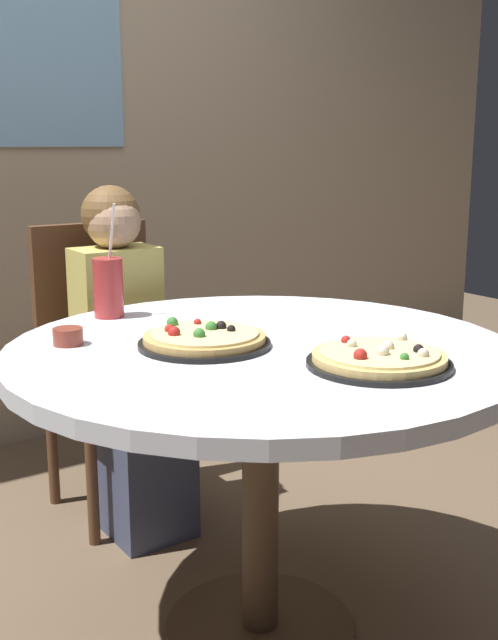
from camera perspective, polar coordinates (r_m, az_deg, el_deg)
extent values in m
plane|color=brown|center=(2.15, 0.80, -21.56)|extent=(8.00, 8.00, 0.00)
cube|color=tan|center=(3.29, -16.76, 16.46)|extent=(5.20, 0.12, 2.90)
cube|color=#8CBFE5|center=(3.29, -14.06, 18.51)|extent=(0.56, 0.02, 0.73)
cylinder|color=silver|center=(1.84, 0.88, -2.42)|extent=(1.19, 1.19, 0.04)
cylinder|color=#4C3826|center=(1.96, 0.84, -12.74)|extent=(0.09, 0.09, 0.69)
cylinder|color=#4C3826|center=(2.14, 0.81, -21.34)|extent=(0.48, 0.48, 0.02)
cube|color=brown|center=(2.61, -9.55, -4.82)|extent=(0.40, 0.40, 0.04)
cube|color=brown|center=(2.70, -11.34, 1.43)|extent=(0.40, 0.04, 0.52)
cylinder|color=brown|center=(2.48, -11.32, -11.43)|extent=(0.04, 0.04, 0.41)
cylinder|color=brown|center=(2.61, -4.34, -9.88)|extent=(0.04, 0.04, 0.41)
cylinder|color=brown|center=(2.77, -14.09, -8.89)|extent=(0.04, 0.04, 0.41)
cylinder|color=brown|center=(2.89, -7.72, -7.66)|extent=(0.04, 0.04, 0.41)
cube|color=#3F4766|center=(2.54, -7.84, -10.16)|extent=(0.24, 0.32, 0.45)
cube|color=#D8CC66|center=(2.53, -9.56, 0.25)|extent=(0.26, 0.16, 0.44)
sphere|color=tan|center=(2.48, -9.82, 7.03)|extent=(0.17, 0.17, 0.17)
sphere|color=brown|center=(2.50, -10.03, 7.52)|extent=(0.18, 0.18, 0.18)
cylinder|color=black|center=(1.82, -3.25, -1.74)|extent=(0.31, 0.31, 0.01)
cylinder|color=tan|center=(1.82, -3.26, -1.32)|extent=(0.28, 0.28, 0.02)
cylinder|color=beige|center=(1.81, -3.26, -0.98)|extent=(0.25, 0.25, 0.01)
sphere|color=#B2231E|center=(1.89, -3.76, -0.17)|extent=(0.02, 0.02, 0.02)
sphere|color=#B2231E|center=(1.79, -5.46, -0.90)|extent=(0.03, 0.03, 0.03)
sphere|color=#B2231E|center=(1.83, -5.79, -0.66)|extent=(0.02, 0.02, 0.02)
sphere|color=#B2231E|center=(1.84, -2.91, -0.56)|extent=(0.02, 0.02, 0.02)
sphere|color=#387F33|center=(1.89, -5.59, -0.18)|extent=(0.03, 0.03, 0.03)
sphere|color=#387F33|center=(1.84, -2.77, -0.50)|extent=(0.03, 0.03, 0.03)
sphere|color=black|center=(1.82, -1.30, -0.66)|extent=(0.02, 0.02, 0.02)
sphere|color=black|center=(1.85, -2.03, -0.44)|extent=(0.03, 0.03, 0.03)
sphere|color=#387F33|center=(1.77, -3.63, -1.03)|extent=(0.03, 0.03, 0.03)
cylinder|color=black|center=(1.68, 9.41, -3.15)|extent=(0.31, 0.31, 0.01)
cylinder|color=#D8B266|center=(1.67, 9.42, -2.69)|extent=(0.28, 0.28, 0.02)
cylinder|color=beige|center=(1.67, 9.44, -2.33)|extent=(0.25, 0.25, 0.01)
sphere|color=beige|center=(1.77, 11.05, -1.25)|extent=(0.02, 0.02, 0.02)
sphere|color=#B2231E|center=(1.61, 8.09, -2.57)|extent=(0.03, 0.03, 0.03)
sphere|color=black|center=(1.68, 12.21, -2.11)|extent=(0.02, 0.02, 0.02)
sphere|color=#B2231E|center=(1.73, 7.05, -1.48)|extent=(0.02, 0.02, 0.02)
sphere|color=beige|center=(1.65, 12.53, -2.41)|extent=(0.02, 0.02, 0.02)
sphere|color=beige|center=(1.64, 9.68, -2.29)|extent=(0.03, 0.03, 0.03)
sphere|color=beige|center=(1.69, 10.09, -1.87)|extent=(0.02, 0.02, 0.02)
sphere|color=#387F33|center=(1.62, 11.22, -2.67)|extent=(0.02, 0.02, 0.02)
sphere|color=beige|center=(1.70, 7.47, -1.75)|extent=(0.02, 0.02, 0.02)
cylinder|color=#B73333|center=(2.14, -10.18, 2.32)|extent=(0.08, 0.08, 0.16)
cylinder|color=white|center=(2.13, -10.01, 5.48)|extent=(0.02, 0.05, 0.22)
cylinder|color=brown|center=(1.88, -13.00, -1.17)|extent=(0.07, 0.07, 0.04)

